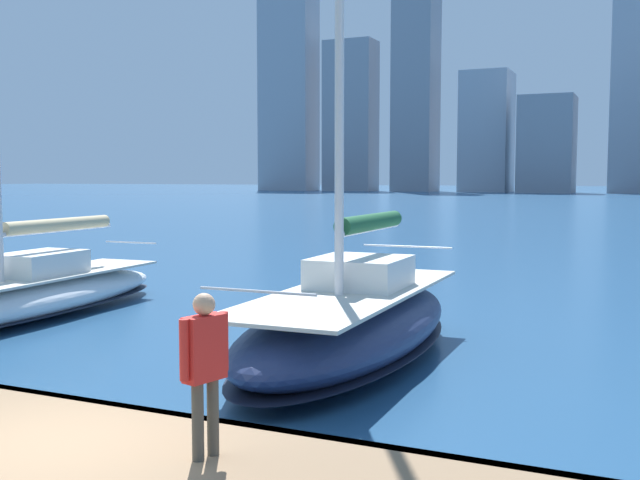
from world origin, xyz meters
name	(u,v)px	position (x,y,z in m)	size (l,w,h in m)	color
dock_pier	(53,444)	(0.00, -0.10, 0.54)	(28.00, 2.80, 0.60)	#896B4C
sailboat_forest	(351,320)	(-0.68, -6.75, 0.74)	(2.90, 7.96, 12.12)	navy
sailboat_tan	(26,293)	(7.81, -7.34, 0.61)	(2.71, 9.44, 11.67)	silver
person_red_shirt	(205,359)	(-1.74, -0.31, 1.57)	(0.29, 0.58, 1.62)	#4C473D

